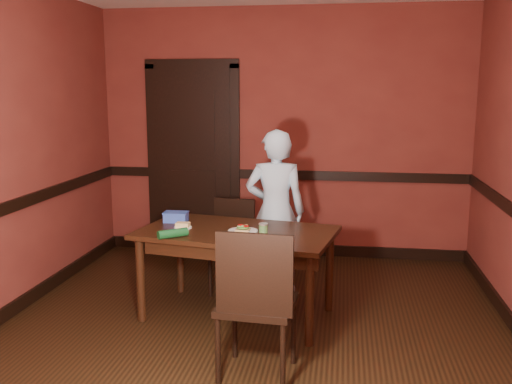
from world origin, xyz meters
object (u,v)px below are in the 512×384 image
(chair_near, at_px, (257,301))
(sandwich_plate, at_px, (243,230))
(person, at_px, (275,212))
(chair_far, at_px, (233,248))
(sauce_jar, at_px, (263,229))
(cheese_saucer, at_px, (183,226))
(dining_table, at_px, (237,273))
(food_tub, at_px, (176,217))

(chair_near, height_order, sandwich_plate, chair_near)
(chair_near, bearing_deg, person, -83.31)
(chair_near, distance_m, person, 1.60)
(chair_far, xyz_separation_m, sauce_jar, (0.36, -0.62, 0.34))
(chair_near, relative_size, cheese_saucer, 6.92)
(chair_far, bearing_deg, dining_table, -68.93)
(chair_far, xyz_separation_m, food_tub, (-0.43, -0.33, 0.34))
(sandwich_plate, bearing_deg, chair_near, -74.22)
(sandwich_plate, distance_m, cheese_saucer, 0.51)
(chair_far, height_order, sandwich_plate, chair_far)
(dining_table, relative_size, sandwich_plate, 6.49)
(chair_far, bearing_deg, sauce_jar, -52.92)
(person, distance_m, sauce_jar, 0.72)
(cheese_saucer, height_order, food_tub, food_tub)
(chair_near, relative_size, sandwich_plate, 4.25)
(chair_far, height_order, person, person)
(food_tub, bearing_deg, chair_far, 35.23)
(dining_table, xyz_separation_m, cheese_saucer, (-0.45, 0.01, 0.38))
(sauce_jar, height_order, cheese_saucer, sauce_jar)
(chair_far, xyz_separation_m, person, (0.37, 0.10, 0.32))
(cheese_saucer, bearing_deg, chair_near, -51.49)
(person, relative_size, sauce_jar, 17.55)
(sauce_jar, height_order, food_tub, same)
(chair_far, distance_m, chair_near, 1.55)
(sandwich_plate, xyz_separation_m, cheese_saucer, (-0.51, 0.07, 0.00))
(person, distance_m, cheese_saucer, 0.93)
(chair_far, bearing_deg, chair_near, -66.57)
(chair_near, height_order, food_tub, chair_near)
(sandwich_plate, height_order, food_tub, food_tub)
(sandwich_plate, relative_size, sauce_jar, 2.80)
(chair_near, relative_size, person, 0.68)
(chair_near, distance_m, sandwich_plate, 0.95)
(dining_table, height_order, sauce_jar, sauce_jar)
(dining_table, height_order, person, person)
(dining_table, bearing_deg, food_tub, 170.11)
(dining_table, xyz_separation_m, chair_far, (-0.14, 0.53, 0.06))
(dining_table, distance_m, food_tub, 0.73)
(sandwich_plate, relative_size, food_tub, 1.14)
(sandwich_plate, bearing_deg, chair_far, 108.30)
(chair_near, xyz_separation_m, food_tub, (-0.88, 1.16, 0.26))
(sandwich_plate, xyz_separation_m, food_tub, (-0.63, 0.27, 0.03))
(person, xyz_separation_m, food_tub, (-0.80, -0.43, 0.02))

